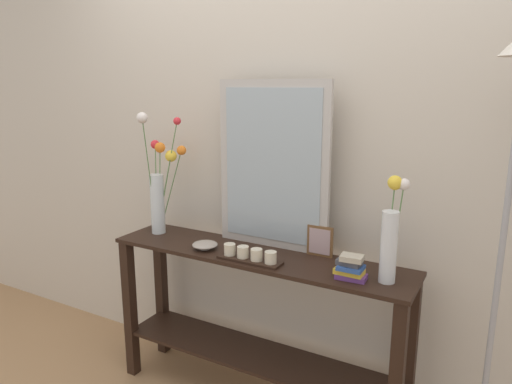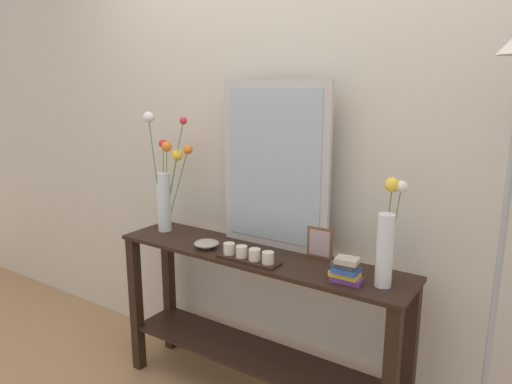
% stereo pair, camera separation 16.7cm
% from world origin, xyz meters
% --- Properties ---
extents(wall_back, '(6.40, 0.08, 2.70)m').
position_xyz_m(wall_back, '(0.00, 0.29, 1.35)').
color(wall_back, beige).
rests_on(wall_back, ground).
extents(console_table, '(1.55, 0.34, 0.82)m').
position_xyz_m(console_table, '(0.00, 0.00, 0.51)').
color(console_table, black).
rests_on(console_table, ground).
extents(mirror_leaning, '(0.60, 0.03, 0.84)m').
position_xyz_m(mirror_leaning, '(0.02, 0.14, 1.24)').
color(mirror_leaning, '#B7B2AD').
rests_on(mirror_leaning, console_table).
extents(tall_vase_left, '(0.22, 0.24, 0.67)m').
position_xyz_m(tall_vase_left, '(-0.63, 0.04, 1.10)').
color(tall_vase_left, silver).
rests_on(tall_vase_left, console_table).
extents(vase_right, '(0.09, 0.13, 0.45)m').
position_xyz_m(vase_right, '(0.65, -0.01, 1.02)').
color(vase_right, silver).
rests_on(vase_right, console_table).
extents(candle_tray, '(0.32, 0.09, 0.07)m').
position_xyz_m(candle_tray, '(0.02, -0.10, 0.85)').
color(candle_tray, black).
rests_on(candle_tray, console_table).
extents(picture_frame_small, '(0.13, 0.01, 0.15)m').
position_xyz_m(picture_frame_small, '(0.28, 0.13, 0.90)').
color(picture_frame_small, brown).
rests_on(picture_frame_small, console_table).
extents(decorative_bowl, '(0.13, 0.13, 0.04)m').
position_xyz_m(decorative_bowl, '(-0.26, -0.07, 0.84)').
color(decorative_bowl, '#9E9389').
rests_on(decorative_bowl, console_table).
extents(book_stack, '(0.14, 0.09, 0.11)m').
position_xyz_m(book_stack, '(0.50, -0.07, 0.87)').
color(book_stack, '#663884').
rests_on(book_stack, console_table).
extents(floor_lamp, '(0.24, 0.24, 1.83)m').
position_xyz_m(floor_lamp, '(1.06, 0.01, 1.23)').
color(floor_lamp, '#9E9EA3').
rests_on(floor_lamp, ground).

